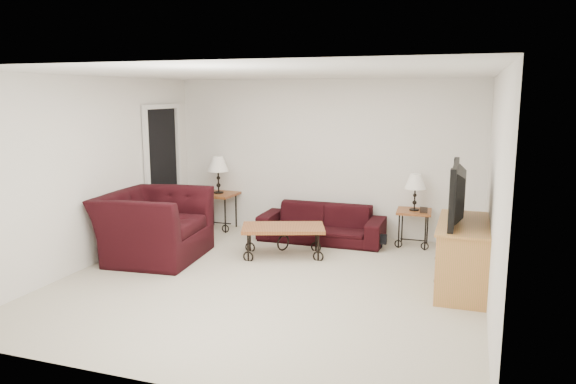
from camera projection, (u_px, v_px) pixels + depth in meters
The scene contains 20 objects.
ground at pixel (270, 282), 6.62m from camera, with size 5.00×5.00×0.00m, color beige.
wall_back at pixel (324, 158), 8.73m from camera, with size 5.00×0.02×2.50m, color white.
wall_front at pixel (151, 231), 4.07m from camera, with size 5.00×0.02×2.50m, color white.
wall_left at pixel (93, 172), 7.19m from camera, with size 0.02×5.00×2.50m, color white.
wall_right at pixel (494, 194), 5.61m from camera, with size 0.02×5.00×2.50m, color white.
ceiling at pixel (268, 73), 6.18m from camera, with size 5.00×5.00×0.00m, color white.
doorway at pixel (163, 172), 8.76m from camera, with size 0.08×0.94×2.04m, color black.
sofa at pixel (321, 223), 8.42m from camera, with size 1.92×0.75×0.56m, color black.
side_table_left at pixel (219, 211), 9.17m from camera, with size 0.57×0.57×0.62m, color #985626.
side_table_right at pixel (413, 228), 8.15m from camera, with size 0.50×0.50×0.55m, color #985626.
lamp_left at pixel (218, 175), 9.06m from camera, with size 0.35×0.35×0.62m, color black, non-canonical shape.
lamp_right at pixel (415, 192), 8.05m from camera, with size 0.31×0.31×0.55m, color black, non-canonical shape.
photo_frame_left at pixel (206, 191), 9.01m from camera, with size 0.12×0.02×0.10m, color black.
photo_frame_right at pixel (424, 210), 7.91m from camera, with size 0.11×0.01×0.09m, color black.
coffee_table at pixel (283, 241), 7.66m from camera, with size 1.15×0.62×0.43m, color #985626.
armchair at pixel (154, 225), 7.53m from camera, with size 1.43×1.25×0.93m, color black.
throw_pillow at pixel (162, 223), 7.42m from camera, with size 0.42×0.11×0.42m, color #B64C17.
tv_stand at pixel (463, 256), 6.33m from camera, with size 0.56×1.34×0.80m, color #C07547.
television at pixel (465, 193), 6.20m from camera, with size 1.20×0.16×0.69m, color black.
backpack at pixel (380, 234), 7.99m from camera, with size 0.35×0.27×0.45m, color black.
Camera 1 is at (2.25, -5.91, 2.27)m, focal length 33.76 mm.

